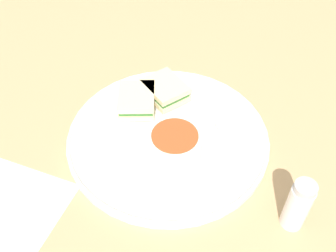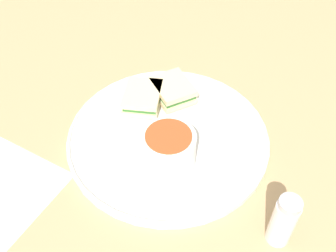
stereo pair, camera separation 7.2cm
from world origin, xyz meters
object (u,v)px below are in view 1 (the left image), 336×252
object	(u,v)px
sandwich_half_near	(165,90)
sandwich_half_far	(137,100)
salt_shaker	(298,205)
soup_bowl	(175,149)
spoon	(220,126)

from	to	relation	value
sandwich_half_near	sandwich_half_far	xyz separation A→B (m)	(0.05, -0.04, 0.00)
sandwich_half_far	salt_shaker	world-z (taller)	salt_shaker
sandwich_half_near	soup_bowl	bearing A→B (deg)	24.18
sandwich_half_near	salt_shaker	size ratio (longest dim) A/B	1.11
sandwich_half_near	salt_shaker	distance (m)	0.35
salt_shaker	sandwich_half_near	bearing A→B (deg)	-125.51
soup_bowl	sandwich_half_far	bearing A→B (deg)	-134.40
sandwich_half_near	sandwich_half_far	size ratio (longest dim) A/B	1.06
spoon	sandwich_half_far	size ratio (longest dim) A/B	1.12
soup_bowl	salt_shaker	size ratio (longest dim) A/B	0.91
spoon	sandwich_half_far	bearing A→B (deg)	86.34
sandwich_half_far	salt_shaker	bearing A→B (deg)	64.71
soup_bowl	sandwich_half_near	distance (m)	0.18
soup_bowl	salt_shaker	world-z (taller)	salt_shaker
spoon	salt_shaker	size ratio (longest dim) A/B	1.17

